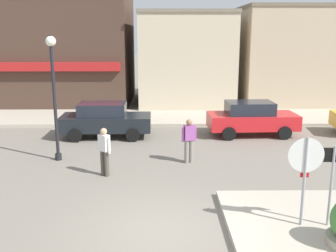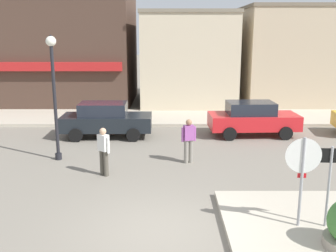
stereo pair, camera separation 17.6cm
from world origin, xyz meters
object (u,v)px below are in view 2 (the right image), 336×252
object	(u,v)px
parked_car_nearest	(107,119)
parked_car_second	(253,118)
stop_sign	(303,170)
pedestrian_crossing_far	(104,150)
one_way_sign	(330,179)
pedestrian_crossing_near	(189,140)
lamp_post	(54,80)

from	to	relation	value
parked_car_nearest	parked_car_second	xyz separation A→B (m)	(6.65, 0.25, 0.00)
stop_sign	pedestrian_crossing_far	world-z (taller)	stop_sign
parked_car_nearest	parked_car_second	world-z (taller)	same
one_way_sign	parked_car_nearest	size ratio (longest dim) A/B	0.52
stop_sign	pedestrian_crossing_far	size ratio (longest dim) A/B	1.43
parked_car_nearest	pedestrian_crossing_far	world-z (taller)	pedestrian_crossing_far
one_way_sign	parked_car_second	distance (m)	9.05
one_way_sign	pedestrian_crossing_far	xyz separation A→B (m)	(-5.80, 3.79, -0.46)
pedestrian_crossing_near	pedestrian_crossing_far	xyz separation A→B (m)	(-2.84, -1.30, 0.00)
pedestrian_crossing_near	parked_car_second	bearing A→B (deg)	51.60
lamp_post	stop_sign	bearing A→B (deg)	-37.30
stop_sign	lamp_post	world-z (taller)	lamp_post
lamp_post	pedestrian_crossing_near	world-z (taller)	lamp_post
stop_sign	parked_car_nearest	xyz separation A→B (m)	(-5.86, 8.75, -0.71)
lamp_post	pedestrian_crossing_far	distance (m)	3.33
parked_car_nearest	stop_sign	bearing A→B (deg)	-56.18
stop_sign	lamp_post	bearing A→B (deg)	142.70
pedestrian_crossing_near	pedestrian_crossing_far	size ratio (longest dim) A/B	1.00
stop_sign	lamp_post	size ratio (longest dim) A/B	0.51
lamp_post	parked_car_second	xyz separation A→B (m)	(7.93, 3.56, -2.15)
parked_car_nearest	parked_car_second	distance (m)	6.66
lamp_post	parked_car_nearest	size ratio (longest dim) A/B	1.13
pedestrian_crossing_far	pedestrian_crossing_near	bearing A→B (deg)	24.59
parked_car_nearest	pedestrian_crossing_near	xyz separation A→B (m)	(3.53, -3.69, 0.06)
stop_sign	pedestrian_crossing_near	xyz separation A→B (m)	(-2.33, 5.07, -0.65)
lamp_post	parked_car_nearest	xyz separation A→B (m)	(1.28, 3.31, -2.15)
stop_sign	parked_car_second	bearing A→B (deg)	85.00
one_way_sign	parked_car_nearest	world-z (taller)	one_way_sign
pedestrian_crossing_far	parked_car_second	bearing A→B (deg)	41.29
lamp_post	pedestrian_crossing_near	bearing A→B (deg)	-4.50
parked_car_nearest	one_way_sign	bearing A→B (deg)	-53.55
stop_sign	lamp_post	xyz separation A→B (m)	(-7.15, 5.44, 1.44)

